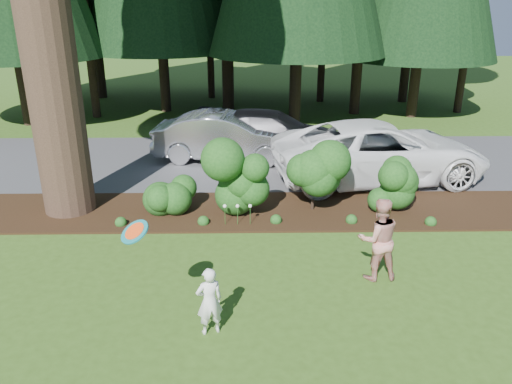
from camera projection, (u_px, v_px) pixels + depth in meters
ground at (251, 278)px, 9.73m from camera, size 80.00×80.00×0.00m
mulch_bed at (250, 211)px, 12.75m from camera, size 16.00×2.50×0.05m
driveway at (249, 161)px, 16.71m from camera, size 22.00×6.00×0.03m
shrub_row at (281, 184)px, 12.37m from camera, size 6.53×1.60×1.61m
lily_cluster at (237, 207)px, 11.78m from camera, size 0.69×0.09×0.57m
car_silver_wagon at (227, 137)px, 16.52m from camera, size 4.95×2.20×1.58m
car_white_suv at (380, 151)px, 14.65m from camera, size 6.61×3.70×1.75m
car_dark_suv at (271, 134)px, 16.93m from camera, size 5.54×2.89×1.53m
child at (209, 301)px, 7.94m from camera, size 0.50×0.41×1.19m
adult at (378, 239)px, 9.46m from camera, size 0.86×0.70×1.66m
frisbee at (135, 232)px, 7.41m from camera, size 0.49×0.44×0.36m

